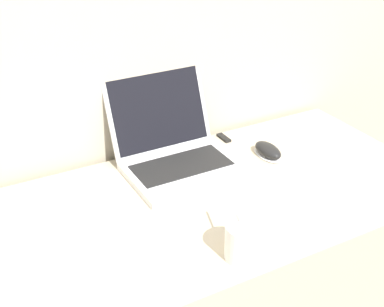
{
  "coord_description": "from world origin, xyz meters",
  "views": [
    {
      "loc": [
        -0.58,
        -0.71,
        1.55
      ],
      "look_at": [
        0.03,
        0.41,
        0.86
      ],
      "focal_mm": 50.0,
      "sensor_mm": 36.0,
      "label": 1
    }
  ],
  "objects_px": {
    "laptop": "(174,148)",
    "external_keyboard": "(26,206)",
    "computer_mouse": "(268,151)",
    "usb_stick": "(224,138)",
    "drink_cup": "(245,241)"
  },
  "relations": [
    {
      "from": "computer_mouse",
      "to": "usb_stick",
      "type": "height_order",
      "value": "computer_mouse"
    },
    {
      "from": "laptop",
      "to": "external_keyboard",
      "type": "bearing_deg",
      "value": -177.55
    },
    {
      "from": "laptop",
      "to": "computer_mouse",
      "type": "distance_m",
      "value": 0.29
    },
    {
      "from": "laptop",
      "to": "drink_cup",
      "type": "height_order",
      "value": "laptop"
    },
    {
      "from": "laptop",
      "to": "usb_stick",
      "type": "bearing_deg",
      "value": 18.62
    },
    {
      "from": "computer_mouse",
      "to": "external_keyboard",
      "type": "bearing_deg",
      "value": 174.54
    },
    {
      "from": "computer_mouse",
      "to": "usb_stick",
      "type": "relative_size",
      "value": 1.91
    },
    {
      "from": "computer_mouse",
      "to": "drink_cup",
      "type": "bearing_deg",
      "value": -132.06
    },
    {
      "from": "external_keyboard",
      "to": "usb_stick",
      "type": "distance_m",
      "value": 0.66
    },
    {
      "from": "drink_cup",
      "to": "computer_mouse",
      "type": "bearing_deg",
      "value": 47.94
    },
    {
      "from": "external_keyboard",
      "to": "drink_cup",
      "type": "bearing_deg",
      "value": -48.06
    },
    {
      "from": "laptop",
      "to": "drink_cup",
      "type": "distance_m",
      "value": 0.45
    },
    {
      "from": "usb_stick",
      "to": "laptop",
      "type": "bearing_deg",
      "value": -161.38
    },
    {
      "from": "drink_cup",
      "to": "laptop",
      "type": "bearing_deg",
      "value": 83.34
    },
    {
      "from": "laptop",
      "to": "computer_mouse",
      "type": "relative_size",
      "value": 2.94
    }
  ]
}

